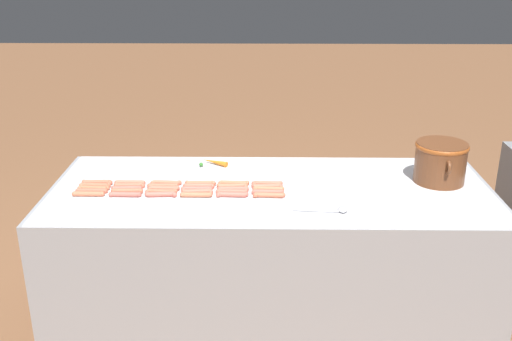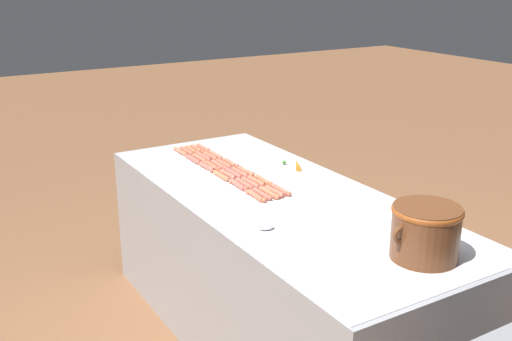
% 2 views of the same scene
% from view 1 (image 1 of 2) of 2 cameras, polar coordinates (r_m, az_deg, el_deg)
% --- Properties ---
extents(ground_plane, '(20.00, 20.00, 0.00)m').
position_cam_1_polar(ground_plane, '(3.57, 1.32, -14.39)').
color(ground_plane, brown).
extents(griddle_counter, '(0.96, 2.34, 0.86)m').
position_cam_1_polar(griddle_counter, '(3.34, 1.38, -8.42)').
color(griddle_counter, '#9EA0A5').
rests_on(griddle_counter, ground_plane).
extents(hot_dog_0, '(0.03, 0.17, 0.03)m').
position_cam_1_polar(hot_dog_0, '(3.30, -14.95, -1.09)').
color(hot_dog_0, '#D2684C').
rests_on(hot_dog_0, griddle_counter).
extents(hot_dog_1, '(0.03, 0.17, 0.03)m').
position_cam_1_polar(hot_dog_1, '(3.25, -11.95, -1.14)').
color(hot_dog_1, '#D06F56').
rests_on(hot_dog_1, griddle_counter).
extents(hot_dog_2, '(0.03, 0.17, 0.03)m').
position_cam_1_polar(hot_dog_2, '(3.21, -8.59, -1.17)').
color(hot_dog_2, '#CF6E51').
rests_on(hot_dog_2, griddle_counter).
extents(hot_dog_3, '(0.03, 0.17, 0.03)m').
position_cam_1_polar(hot_dog_3, '(3.19, -5.34, -1.21)').
color(hot_dog_3, '#CE6D4E').
rests_on(hot_dog_3, griddle_counter).
extents(hot_dog_4, '(0.03, 0.17, 0.03)m').
position_cam_1_polar(hot_dog_4, '(3.18, -2.14, -1.21)').
color(hot_dog_4, '#CD6F4C').
rests_on(hot_dog_4, griddle_counter).
extents(hot_dog_5, '(0.03, 0.17, 0.03)m').
position_cam_1_polar(hot_dog_5, '(3.17, 1.07, -1.24)').
color(hot_dog_5, '#D66850').
rests_on(hot_dog_5, griddle_counter).
extents(hot_dog_6, '(0.03, 0.17, 0.03)m').
position_cam_1_polar(hot_dog_6, '(3.26, -15.15, -1.37)').
color(hot_dog_6, '#D06C4D').
rests_on(hot_dog_6, griddle_counter).
extents(hot_dog_7, '(0.03, 0.17, 0.03)m').
position_cam_1_polar(hot_dog_7, '(3.21, -12.01, -1.40)').
color(hot_dog_7, '#CA6B50').
rests_on(hot_dog_7, griddle_counter).
extents(hot_dog_8, '(0.03, 0.17, 0.03)m').
position_cam_1_polar(hot_dog_8, '(3.18, -8.89, -1.45)').
color(hot_dog_8, '#CF694E').
rests_on(hot_dog_8, griddle_counter).
extents(hot_dog_9, '(0.03, 0.17, 0.03)m').
position_cam_1_polar(hot_dog_9, '(3.15, -5.49, -1.47)').
color(hot_dog_9, '#CF6953').
rests_on(hot_dog_9, griddle_counter).
extents(hot_dog_10, '(0.04, 0.17, 0.03)m').
position_cam_1_polar(hot_dog_10, '(3.14, -2.28, -1.49)').
color(hot_dog_10, '#D16D4F').
rests_on(hot_dog_10, griddle_counter).
extents(hot_dog_11, '(0.04, 0.17, 0.03)m').
position_cam_1_polar(hot_dog_11, '(3.13, 1.08, -1.52)').
color(hot_dog_11, '#CF6A52').
rests_on(hot_dog_11, griddle_counter).
extents(hot_dog_12, '(0.04, 0.17, 0.03)m').
position_cam_1_polar(hot_dog_12, '(3.22, -15.27, -1.64)').
color(hot_dog_12, '#CE714E').
rests_on(hot_dog_12, griddle_counter).
extents(hot_dog_13, '(0.03, 0.17, 0.03)m').
position_cam_1_polar(hot_dog_13, '(3.18, -12.23, -1.68)').
color(hot_dog_13, '#D36555').
rests_on(hot_dog_13, griddle_counter).
extents(hot_dog_14, '(0.03, 0.17, 0.03)m').
position_cam_1_polar(hot_dog_14, '(3.14, -8.83, -1.71)').
color(hot_dog_14, '#D46C55').
rests_on(hot_dog_14, griddle_counter).
extents(hot_dog_15, '(0.03, 0.17, 0.03)m').
position_cam_1_polar(hot_dog_15, '(3.12, -5.67, -1.75)').
color(hot_dog_15, '#D16456').
rests_on(hot_dog_15, griddle_counter).
extents(hot_dog_16, '(0.03, 0.17, 0.03)m').
position_cam_1_polar(hot_dog_16, '(3.10, -2.22, -1.77)').
color(hot_dog_16, '#D86754').
rests_on(hot_dog_16, griddle_counter).
extents(hot_dog_17, '(0.03, 0.17, 0.03)m').
position_cam_1_polar(hot_dog_17, '(3.10, 1.20, -1.78)').
color(hot_dog_17, '#D8724F').
rests_on(hot_dog_17, griddle_counter).
extents(hot_dog_18, '(0.03, 0.17, 0.03)m').
position_cam_1_polar(hot_dog_18, '(3.19, -15.44, -1.89)').
color(hot_dog_18, '#CC674E').
rests_on(hot_dog_18, griddle_counter).
extents(hot_dog_19, '(0.03, 0.17, 0.03)m').
position_cam_1_polar(hot_dog_19, '(3.15, -12.23, -1.93)').
color(hot_dog_19, '#D06D4E').
rests_on(hot_dog_19, griddle_counter).
extents(hot_dog_20, '(0.03, 0.17, 0.03)m').
position_cam_1_polar(hot_dog_20, '(3.11, -9.04, -2.00)').
color(hot_dog_20, '#D06B4E').
rests_on(hot_dog_20, griddle_counter).
extents(hot_dog_21, '(0.04, 0.17, 0.03)m').
position_cam_1_polar(hot_dog_21, '(3.08, -5.65, -2.02)').
color(hot_dog_21, '#C96C56').
rests_on(hot_dog_21, griddle_counter).
extents(hot_dog_22, '(0.03, 0.17, 0.03)m').
position_cam_1_polar(hot_dog_22, '(3.07, -2.33, -2.03)').
color(hot_dog_22, '#D46854').
rests_on(hot_dog_22, griddle_counter).
extents(hot_dog_23, '(0.03, 0.17, 0.03)m').
position_cam_1_polar(hot_dog_23, '(3.06, 1.13, -2.07)').
color(hot_dog_23, '#CD6655').
rests_on(hot_dog_23, griddle_counter).
extents(hot_dog_24, '(0.03, 0.17, 0.03)m').
position_cam_1_polar(hot_dog_24, '(3.16, -15.74, -2.17)').
color(hot_dog_24, '#D47250').
rests_on(hot_dog_24, griddle_counter).
extents(hot_dog_25, '(0.03, 0.17, 0.03)m').
position_cam_1_polar(hot_dog_25, '(3.11, -12.40, -2.25)').
color(hot_dog_25, '#CD6556').
rests_on(hot_dog_25, griddle_counter).
extents(hot_dog_26, '(0.04, 0.17, 0.03)m').
position_cam_1_polar(hot_dog_26, '(3.07, -9.10, -2.26)').
color(hot_dog_26, '#D76655').
rests_on(hot_dog_26, griddle_counter).
extents(hot_dog_27, '(0.03, 0.17, 0.03)m').
position_cam_1_polar(hot_dog_27, '(3.05, -5.75, -2.33)').
color(hot_dog_27, '#C9714E').
rests_on(hot_dog_27, griddle_counter).
extents(hot_dog_28, '(0.03, 0.17, 0.03)m').
position_cam_1_polar(hot_dog_28, '(3.03, -2.29, -2.31)').
color(hot_dog_28, '#CD6655').
rests_on(hot_dog_28, griddle_counter).
extents(hot_dog_29, '(0.03, 0.17, 0.03)m').
position_cam_1_polar(hot_dog_29, '(3.03, 1.26, -2.37)').
color(hot_dog_29, '#D46B4C').
rests_on(hot_dog_29, griddle_counter).
extents(bean_pot, '(0.35, 0.28, 0.22)m').
position_cam_1_polar(bean_pot, '(3.34, 17.22, 0.95)').
color(bean_pot, brown).
rests_on(bean_pot, griddle_counter).
extents(serving_spoon, '(0.07, 0.27, 0.02)m').
position_cam_1_polar(serving_spoon, '(2.90, 7.42, -3.75)').
color(serving_spoon, '#B7B7BC').
rests_on(serving_spoon, griddle_counter).
extents(carrot, '(0.11, 0.17, 0.03)m').
position_cam_1_polar(carrot, '(3.47, -4.07, 0.81)').
color(carrot, orange).
rests_on(carrot, griddle_counter).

